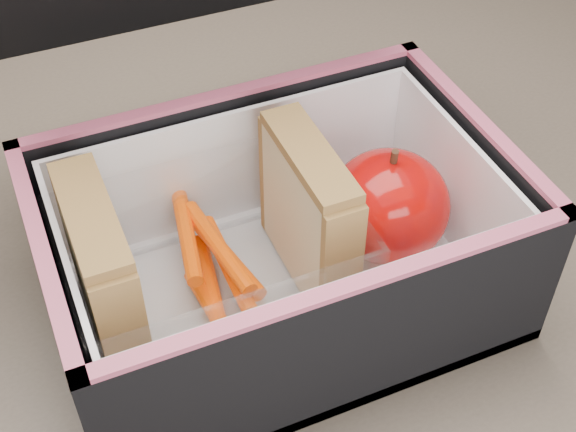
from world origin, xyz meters
name	(u,v)px	position (x,y,z in m)	size (l,w,h in m)	color
kitchen_table	(283,341)	(0.00, 0.00, 0.66)	(1.20, 0.80, 0.75)	brown
lunch_bag	(276,232)	(-0.02, -0.03, 0.81)	(0.28, 0.29, 0.25)	black
plastic_tub	(212,264)	(-0.06, -0.03, 0.80)	(0.17, 0.12, 0.07)	white
sandwich_left	(104,275)	(-0.12, -0.03, 0.82)	(0.03, 0.09, 0.10)	beige
sandwich_right	(308,214)	(0.01, -0.03, 0.82)	(0.03, 0.09, 0.10)	beige
carrot_sticks	(214,267)	(-0.05, -0.02, 0.78)	(0.04, 0.14, 0.03)	#FF5505
paper_napkin	(376,246)	(0.06, -0.03, 0.77)	(0.07, 0.07, 0.01)	white
red_apple	(388,206)	(0.06, -0.03, 0.81)	(0.10, 0.10, 0.08)	#970A0E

